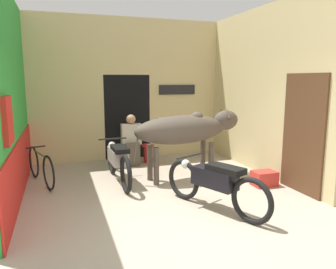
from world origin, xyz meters
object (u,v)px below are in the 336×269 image
(cow, at_px, (187,130))
(crate, at_px, (264,178))
(plastic_stool, at_px, (148,153))
(motorcycle_far, at_px, (118,160))
(shopkeeper_seated, at_px, (132,139))
(motorcycle_near, at_px, (215,182))
(bicycle, at_px, (41,166))

(cow, height_order, crate, cow)
(plastic_stool, bearing_deg, motorcycle_far, -125.97)
(cow, bearing_deg, plastic_stool, 105.77)
(cow, relative_size, crate, 5.31)
(shopkeeper_seated, relative_size, crate, 2.71)
(motorcycle_near, relative_size, bicycle, 1.18)
(plastic_stool, relative_size, crate, 0.99)
(crate, bearing_deg, shopkeeper_seated, 131.71)
(bicycle, relative_size, shopkeeper_seated, 1.32)
(cow, bearing_deg, bicycle, 168.29)
(cow, distance_m, shopkeeper_seated, 1.65)
(motorcycle_near, relative_size, plastic_stool, 4.26)
(motorcycle_far, height_order, crate, motorcycle_far)
(motorcycle_near, relative_size, motorcycle_far, 0.93)
(bicycle, bearing_deg, motorcycle_far, -16.42)
(shopkeeper_seated, bearing_deg, plastic_stool, 14.23)
(plastic_stool, xyz_separation_m, crate, (1.63, -2.40, -0.09))
(cow, bearing_deg, crate, -37.45)
(motorcycle_near, height_order, motorcycle_far, motorcycle_far)
(motorcycle_far, distance_m, plastic_stool, 1.64)
(motorcycle_near, xyz_separation_m, plastic_stool, (-0.20, 3.17, -0.21))
(plastic_stool, bearing_deg, bicycle, -159.45)
(cow, xyz_separation_m, crate, (1.21, -0.93, -0.86))
(crate, bearing_deg, bicycle, 159.40)
(shopkeeper_seated, bearing_deg, motorcycle_far, -113.90)
(shopkeeper_seated, height_order, crate, shopkeeper_seated)
(plastic_stool, bearing_deg, motorcycle_near, -86.44)
(bicycle, bearing_deg, plastic_stool, 20.55)
(motorcycle_far, bearing_deg, plastic_stool, 54.03)
(cow, distance_m, motorcycle_far, 1.49)
(plastic_stool, bearing_deg, crate, -55.88)
(bicycle, relative_size, crate, 3.58)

